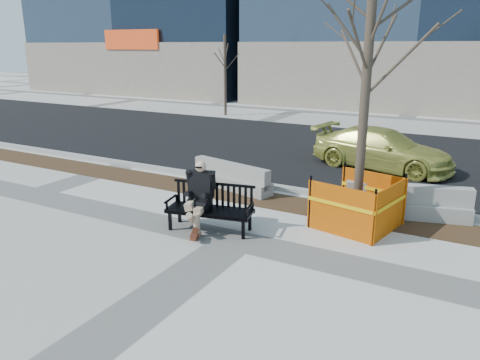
{
  "coord_description": "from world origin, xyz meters",
  "views": [
    {
      "loc": [
        4.26,
        -7.56,
        3.8
      ],
      "look_at": [
        -0.36,
        0.81,
        1.02
      ],
      "focal_mm": 34.73,
      "sensor_mm": 36.0,
      "label": 1
    }
  ],
  "objects_px": {
    "jersey_barrier_left": "(231,189)",
    "jersey_barrier_right": "(405,217)",
    "bench": "(210,230)",
    "tree_fence": "(355,226)",
    "sedan": "(380,168)",
    "seated_man": "(200,228)"
  },
  "relations": [
    {
      "from": "seated_man",
      "to": "jersey_barrier_right",
      "type": "relative_size",
      "value": 0.54
    },
    {
      "from": "bench",
      "to": "tree_fence",
      "type": "relative_size",
      "value": 0.32
    },
    {
      "from": "sedan",
      "to": "jersey_barrier_right",
      "type": "distance_m",
      "value": 4.43
    },
    {
      "from": "bench",
      "to": "jersey_barrier_left",
      "type": "xyz_separation_m",
      "value": [
        -1.09,
        2.8,
        0.0
      ]
    },
    {
      "from": "sedan",
      "to": "tree_fence",
      "type": "bearing_deg",
      "value": -162.66
    },
    {
      "from": "bench",
      "to": "jersey_barrier_right",
      "type": "xyz_separation_m",
      "value": [
        3.52,
        2.83,
        0.0
      ]
    },
    {
      "from": "sedan",
      "to": "jersey_barrier_left",
      "type": "xyz_separation_m",
      "value": [
        -3.11,
        -4.2,
        0.0
      ]
    },
    {
      "from": "sedan",
      "to": "jersey_barrier_left",
      "type": "bearing_deg",
      "value": 153.84
    },
    {
      "from": "tree_fence",
      "to": "bench",
      "type": "bearing_deg",
      "value": -146.97
    },
    {
      "from": "sedan",
      "to": "jersey_barrier_right",
      "type": "bearing_deg",
      "value": -149.76
    },
    {
      "from": "bench",
      "to": "jersey_barrier_left",
      "type": "relative_size",
      "value": 0.73
    },
    {
      "from": "jersey_barrier_left",
      "to": "jersey_barrier_right",
      "type": "distance_m",
      "value": 4.62
    },
    {
      "from": "jersey_barrier_left",
      "to": "jersey_barrier_right",
      "type": "relative_size",
      "value": 0.93
    },
    {
      "from": "bench",
      "to": "jersey_barrier_left",
      "type": "bearing_deg",
      "value": 99.63
    },
    {
      "from": "bench",
      "to": "seated_man",
      "type": "height_order",
      "value": "seated_man"
    },
    {
      "from": "sedan",
      "to": "jersey_barrier_right",
      "type": "height_order",
      "value": "sedan"
    },
    {
      "from": "tree_fence",
      "to": "sedan",
      "type": "height_order",
      "value": "tree_fence"
    },
    {
      "from": "seated_man",
      "to": "jersey_barrier_left",
      "type": "height_order",
      "value": "seated_man"
    },
    {
      "from": "sedan",
      "to": "jersey_barrier_right",
      "type": "xyz_separation_m",
      "value": [
        1.5,
        -4.17,
        0.0
      ]
    },
    {
      "from": "jersey_barrier_left",
      "to": "seated_man",
      "type": "bearing_deg",
      "value": -60.2
    },
    {
      "from": "jersey_barrier_left",
      "to": "jersey_barrier_right",
      "type": "height_order",
      "value": "jersey_barrier_right"
    },
    {
      "from": "tree_fence",
      "to": "sedan",
      "type": "xyz_separation_m",
      "value": [
        -0.64,
        5.27,
        0.0
      ]
    }
  ]
}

